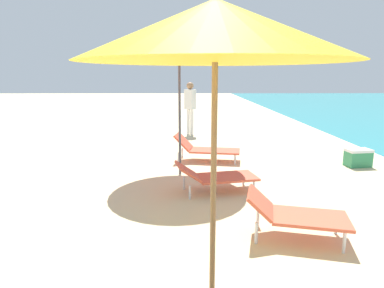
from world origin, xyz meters
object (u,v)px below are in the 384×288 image
(person_walking_near, at_px, (190,103))
(umbrella_farthest, at_px, (179,47))
(lounger_farthest_inland, at_px, (216,176))
(cooler_box, at_px, (358,158))
(umbrella_second, at_px, (216,31))
(lounger_farthest_shoreside, at_px, (205,148))
(lounger_second_shoreside, at_px, (295,214))

(person_walking_near, bearing_deg, umbrella_farthest, -137.99)
(lounger_farthest_inland, bearing_deg, cooler_box, 14.20)
(umbrella_second, xyz_separation_m, person_walking_near, (-0.12, 8.63, -1.25))
(lounger_farthest_inland, xyz_separation_m, person_walking_near, (-0.40, 5.75, 0.80))
(lounger_farthest_shoreside, height_order, person_walking_near, person_walking_near)
(umbrella_farthest, height_order, lounger_farthest_inland, umbrella_farthest)
(umbrella_farthest, relative_size, lounger_farthest_shoreside, 1.75)
(umbrella_second, xyz_separation_m, cooler_box, (3.61, 4.50, -2.15))
(umbrella_second, bearing_deg, person_walking_near, 90.82)
(person_walking_near, bearing_deg, lounger_farthest_shoreside, -129.59)
(umbrella_second, height_order, lounger_second_shoreside, umbrella_second)
(umbrella_second, distance_m, umbrella_farthest, 3.99)
(umbrella_second, xyz_separation_m, lounger_farthest_inland, (0.27, 2.87, -2.05))
(umbrella_second, relative_size, lounger_second_shoreside, 1.99)
(lounger_second_shoreside, distance_m, cooler_box, 4.17)
(lounger_farthest_shoreside, distance_m, lounger_farthest_inland, 2.17)
(lounger_second_shoreside, bearing_deg, umbrella_second, -119.82)
(lounger_farthest_inland, height_order, person_walking_near, person_walking_near)
(person_walking_near, bearing_deg, lounger_second_shoreside, -125.50)
(umbrella_second, relative_size, cooler_box, 4.59)
(cooler_box, bearing_deg, person_walking_near, 132.17)
(umbrella_second, height_order, lounger_farthest_shoreside, umbrella_second)
(umbrella_farthest, bearing_deg, person_walking_near, 86.94)
(umbrella_farthest, xyz_separation_m, person_walking_near, (0.25, 4.66, -1.45))
(umbrella_second, height_order, lounger_farthest_inland, umbrella_second)
(lounger_farthest_shoreside, xyz_separation_m, lounger_farthest_inland, (0.06, -2.17, -0.02))
(umbrella_farthest, xyz_separation_m, lounger_farthest_shoreside, (0.58, 1.08, -2.24))
(lounger_farthest_shoreside, xyz_separation_m, cooler_box, (3.40, -0.55, -0.11))
(lounger_farthest_shoreside, relative_size, lounger_farthest_inland, 1.09)
(lounger_second_shoreside, height_order, cooler_box, lounger_second_shoreside)
(lounger_second_shoreside, relative_size, cooler_box, 2.31)
(lounger_farthest_shoreside, relative_size, person_walking_near, 0.90)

